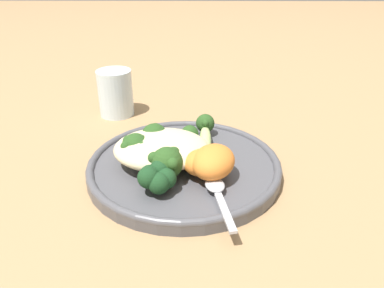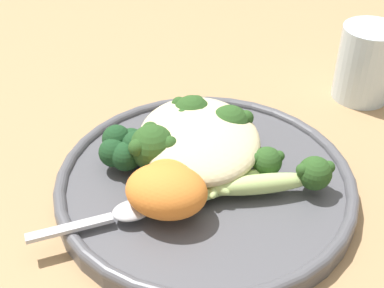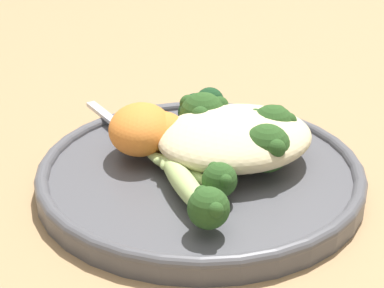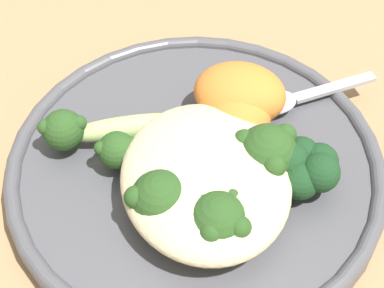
# 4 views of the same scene
# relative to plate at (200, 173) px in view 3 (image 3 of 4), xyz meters

# --- Properties ---
(ground_plane) EXTENTS (4.00, 4.00, 0.00)m
(ground_plane) POSITION_rel_plate_xyz_m (0.01, 0.01, -0.01)
(ground_plane) COLOR #9E7A51
(plate) EXTENTS (0.29, 0.29, 0.02)m
(plate) POSITION_rel_plate_xyz_m (0.00, 0.00, 0.00)
(plate) COLOR #4C4C51
(plate) RESTS_ON ground_plane
(quinoa_mound) EXTENTS (0.14, 0.12, 0.04)m
(quinoa_mound) POSITION_rel_plate_xyz_m (-0.03, -0.00, 0.03)
(quinoa_mound) COLOR beige
(quinoa_mound) RESTS_ON plate
(broccoli_stalk_0) EXTENTS (0.03, 0.12, 0.03)m
(broccoli_stalk_0) POSITION_rel_plate_xyz_m (0.03, 0.07, 0.02)
(broccoli_stalk_0) COLOR #ADC675
(broccoli_stalk_0) RESTS_ON plate
(broccoli_stalk_1) EXTENTS (0.05, 0.10, 0.03)m
(broccoli_stalk_1) POSITION_rel_plate_xyz_m (0.01, 0.04, 0.02)
(broccoli_stalk_1) COLOR #ADC675
(broccoli_stalk_1) RESTS_ON plate
(broccoli_stalk_2) EXTENTS (0.11, 0.07, 0.04)m
(broccoli_stalk_2) POSITION_rel_plate_xyz_m (-0.03, 0.03, 0.03)
(broccoli_stalk_2) COLOR #ADC675
(broccoli_stalk_2) RESTS_ON plate
(broccoli_stalk_3) EXTENTS (0.13, 0.04, 0.04)m
(broccoli_stalk_3) POSITION_rel_plate_xyz_m (-0.05, -0.00, 0.03)
(broccoli_stalk_3) COLOR #ADC675
(broccoli_stalk_3) RESTS_ON plate
(broccoli_stalk_4) EXTENTS (0.10, 0.09, 0.04)m
(broccoli_stalk_4) POSITION_rel_plate_xyz_m (-0.01, -0.04, 0.03)
(broccoli_stalk_4) COLOR #ADC675
(broccoli_stalk_4) RESTS_ON plate
(sweet_potato_chunk_0) EXTENTS (0.07, 0.07, 0.04)m
(sweet_potato_chunk_0) POSITION_rel_plate_xyz_m (0.03, -0.04, 0.03)
(sweet_potato_chunk_0) COLOR orange
(sweet_potato_chunk_0) RESTS_ON plate
(sweet_potato_chunk_1) EXTENTS (0.08, 0.09, 0.04)m
(sweet_potato_chunk_1) POSITION_rel_plate_xyz_m (0.04, -0.04, 0.03)
(sweet_potato_chunk_1) COLOR orange
(sweet_potato_chunk_1) RESTS_ON plate
(kale_tuft) EXTENTS (0.05, 0.05, 0.03)m
(kale_tuft) POSITION_rel_plate_xyz_m (-0.03, -0.07, 0.03)
(kale_tuft) COLOR #193D1E
(kale_tuft) RESTS_ON plate
(spoon) EXTENTS (0.04, 0.11, 0.01)m
(spoon) POSITION_rel_plate_xyz_m (0.04, -0.09, 0.01)
(spoon) COLOR #B7B7BC
(spoon) RESTS_ON plate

